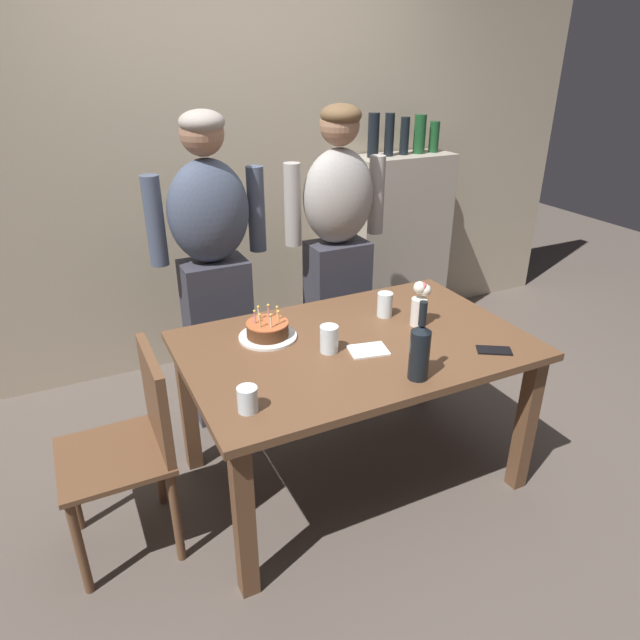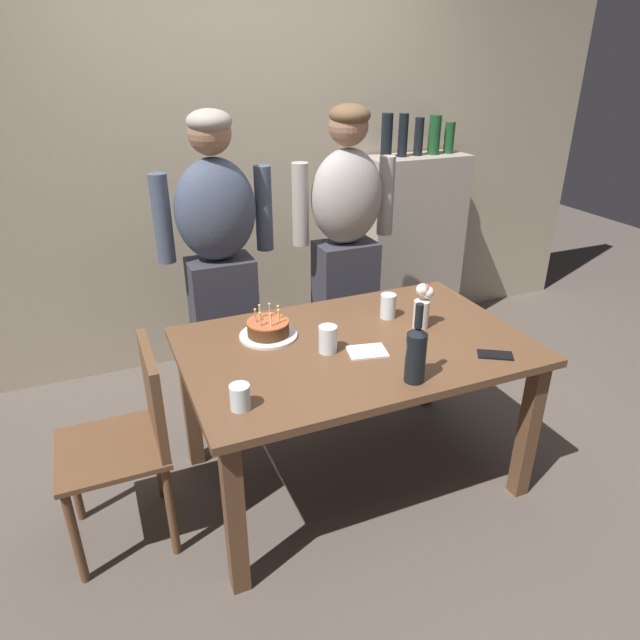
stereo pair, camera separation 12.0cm
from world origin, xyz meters
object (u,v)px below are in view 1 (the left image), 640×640
Objects in this scene: person_woman_cardigan at (338,250)px; flower_vase at (420,302)px; person_man_bearded at (214,270)px; water_glass_near at (329,339)px; birthday_cake at (268,331)px; napkin_stack at (368,350)px; dining_chair at (135,438)px; wine_bottle at (420,350)px; cell_phone at (494,350)px; water_glass_side at (385,305)px; water_glass_far at (248,399)px.

flower_vase is at bearing 91.62° from person_woman_cardigan.
water_glass_near is at bearing 106.98° from person_man_bearded.
birthday_cake is 1.60× the size of napkin_stack.
person_man_bearded is at bearing 143.32° from dining_chair.
wine_bottle is 2.26× the size of cell_phone.
napkin_stack is 1.01m from dining_chair.
napkin_stack is at bearing -160.26° from flower_vase.
water_glass_side reaches higher than cell_phone.
water_glass_near is at bearing 60.32° from person_woman_cardigan.
person_man_bearded is at bearing 111.73° from wine_bottle.
wine_bottle is at bearing -6.68° from water_glass_far.
birthday_cake is 0.16× the size of person_man_bearded.
water_glass_near is 0.18m from napkin_stack.
dining_chair is (-0.98, 0.13, -0.23)m from napkin_stack.
napkin_stack is (-0.06, 0.27, -0.12)m from wine_bottle.
dining_chair is at bearing -162.43° from cell_phone.
flower_vase is at bearing 142.97° from cell_phone.
water_glass_near is 0.87m from person_man_bearded.
water_glass_far is 1.12m from person_man_bearded.
dining_chair is (-1.30, -0.77, -0.36)m from person_woman_cardigan.
person_man_bearded reaches higher than birthday_cake.
person_man_bearded reaches higher than wine_bottle.
birthday_cake is at bearing 138.35° from napkin_stack.
water_glass_far is 0.11× the size of dining_chair.
wine_bottle is 1.26m from person_man_bearded.
water_glass_side is at bearing 47.59° from napkin_stack.
dining_chair is at bearing 138.55° from water_glass_far.
person_man_bearded is (0.20, 1.10, 0.09)m from water_glass_far.
wine_bottle is at bearing -125.31° from flower_vase.
water_glass_side is at bearing 136.22° from person_man_bearded.
water_glass_far is 0.58× the size of napkin_stack.
birthday_cake is 2.75× the size of water_glass_far.
wine_bottle is (0.67, -0.08, 0.08)m from water_glass_far.
napkin_stack is 1.00m from person_man_bearded.
dining_chair is (-0.83, 0.06, -0.28)m from water_glass_near.
water_glass_side is (0.40, 0.20, -0.00)m from water_glass_near.
cell_phone is 0.54m from napkin_stack.
napkin_stack is at bearing 70.37° from person_woman_cardigan.
water_glass_near and water_glass_side have the same top height.
cell_phone is at bearing 127.96° from person_man_bearded.
person_woman_cardigan reaches higher than birthday_cake.
birthday_cake is 1.81× the size of cell_phone.
cell_phone is at bearing 98.08° from person_woman_cardigan.
napkin_stack is at bearing -174.24° from cell_phone.
water_glass_far is at bearing -162.37° from napkin_stack.
birthday_cake is 0.16× the size of person_woman_cardigan.
napkin_stack is 0.10× the size of person_woman_cardigan.
flower_vase is 1.08m from person_man_bearded.
flower_vase is (0.69, -0.18, 0.08)m from birthday_cake.
flower_vase reaches higher than napkin_stack.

